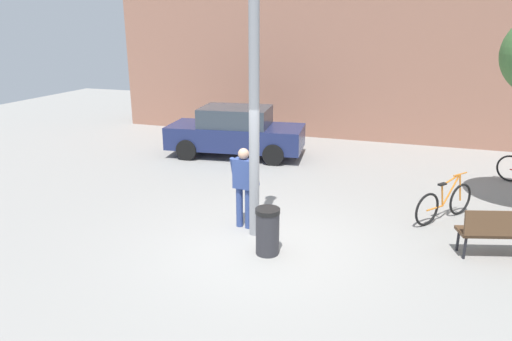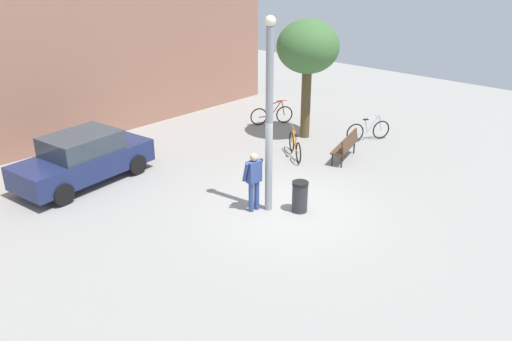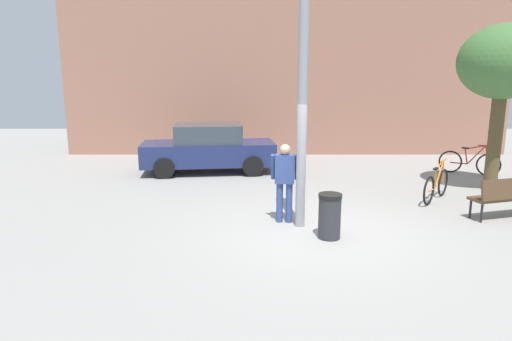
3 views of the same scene
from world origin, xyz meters
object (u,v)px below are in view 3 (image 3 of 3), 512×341
at_px(bicycle_red, 471,163).
at_px(trash_bin, 331,216).
at_px(plaza_tree, 505,64).
at_px(park_bench, 509,194).
at_px(lamppost, 304,93).
at_px(person_by_lamppost, 286,178).
at_px(bicycle_orange, 437,185).
at_px(parked_car_navy, 209,148).

relative_size(bicycle_red, trash_bin, 1.81).
distance_m(plaza_tree, trash_bin, 6.86).
relative_size(park_bench, bicycle_red, 1.06).
relative_size(plaza_tree, trash_bin, 5.03).
xyz_separation_m(lamppost, person_by_lamppost, (-0.31, 0.26, -1.76)).
height_order(lamppost, bicycle_orange, lamppost).
bearing_deg(bicycle_red, plaza_tree, -100.02).
distance_m(parked_car_navy, trash_bin, 6.72).
xyz_separation_m(person_by_lamppost, plaza_tree, (5.79, 2.74, 2.38)).
xyz_separation_m(park_bench, bicycle_orange, (-0.94, 1.46, -0.16)).
bearing_deg(park_bench, lamppost, -173.77).
bearing_deg(lamppost, plaza_tree, 28.68).
distance_m(lamppost, bicycle_orange, 4.70).
xyz_separation_m(plaza_tree, bicycle_orange, (-1.90, -1.04, -2.96)).
height_order(person_by_lamppost, parked_car_navy, person_by_lamppost).
bearing_deg(bicycle_orange, park_bench, -57.13).
bearing_deg(parked_car_navy, person_by_lamppost, -67.28).
distance_m(person_by_lamppost, trash_bin, 1.35).
xyz_separation_m(person_by_lamppost, trash_bin, (0.80, -0.96, -0.53)).
xyz_separation_m(bicycle_red, parked_car_navy, (-8.27, 0.37, 0.39)).
relative_size(person_by_lamppost, bicycle_red, 1.06).
height_order(person_by_lamppost, bicycle_red, person_by_lamppost).
height_order(parked_car_navy, trash_bin, parked_car_navy).
bearing_deg(plaza_tree, bicycle_red, 79.98).
bearing_deg(lamppost, bicycle_red, 40.45).
bearing_deg(trash_bin, park_bench, 16.49).
relative_size(plaza_tree, bicycle_orange, 3.04).
xyz_separation_m(park_bench, bicycle_red, (1.30, 4.47, -0.16)).
xyz_separation_m(park_bench, parked_car_navy, (-6.97, 4.85, 0.23)).
bearing_deg(person_by_lamppost, lamppost, -39.97).
relative_size(person_by_lamppost, park_bench, 1.00).
bearing_deg(trash_bin, bicycle_orange, 40.67).
bearing_deg(person_by_lamppost, trash_bin, -50.21).
xyz_separation_m(person_by_lamppost, park_bench, (4.84, 0.24, -0.42)).
bearing_deg(bicycle_red, person_by_lamppost, -142.49).
xyz_separation_m(plaza_tree, parked_car_navy, (-7.92, 2.35, -2.57)).
distance_m(lamppost, trash_bin, 2.44).
bearing_deg(park_bench, plaza_tree, 69.18).
bearing_deg(parked_car_navy, trash_bin, -64.15).
distance_m(bicycle_orange, parked_car_navy, 6.92).
bearing_deg(bicycle_red, lamppost, -139.55).
height_order(bicycle_orange, trash_bin, bicycle_orange).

